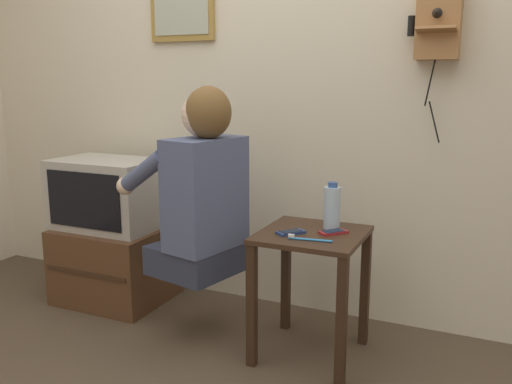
{
  "coord_description": "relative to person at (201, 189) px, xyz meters",
  "views": [
    {
      "loc": [
        1.06,
        -1.48,
        1.25
      ],
      "look_at": [
        0.07,
        0.67,
        0.76
      ],
      "focal_mm": 38.0,
      "sensor_mm": 36.0,
      "label": 1
    }
  ],
  "objects": [
    {
      "name": "tv_stand",
      "position": [
        -0.7,
        0.22,
        -0.53
      ],
      "size": [
        0.59,
        0.5,
        0.43
      ],
      "color": "#51331E",
      "rests_on": "ground_plane"
    },
    {
      "name": "wall_back",
      "position": [
        0.2,
        0.57,
        0.53
      ],
      "size": [
        6.8,
        0.05,
        2.55
      ],
      "color": "beige",
      "rests_on": "ground_plane"
    },
    {
      "name": "wall_phone_antique",
      "position": [
        0.96,
        0.49,
        0.76
      ],
      "size": [
        0.23,
        0.18,
        0.76
      ],
      "color": "#9E6B3D"
    },
    {
      "name": "cell_phone_spare",
      "position": [
        0.62,
        0.08,
        -0.16
      ],
      "size": [
        0.13,
        0.13,
        0.01
      ],
      "rotation": [
        0.0,
        0.0,
        -0.71
      ],
      "color": "maroon",
      "rests_on": "side_table"
    },
    {
      "name": "side_table",
      "position": [
        0.53,
        0.06,
        -0.3
      ],
      "size": [
        0.45,
        0.46,
        0.58
      ],
      "color": "#382316",
      "rests_on": "ground_plane"
    },
    {
      "name": "cell_phone_held",
      "position": [
        0.45,
        0.0,
        -0.16
      ],
      "size": [
        0.12,
        0.13,
        0.01
      ],
      "rotation": [
        0.0,
        0.0,
        -0.66
      ],
      "color": "navy",
      "rests_on": "side_table"
    },
    {
      "name": "person",
      "position": [
        0.0,
        0.0,
        0.0
      ],
      "size": [
        0.59,
        0.49,
        0.89
      ],
      "rotation": [
        0.0,
        0.0,
        1.35
      ],
      "color": "#2D3347",
      "rests_on": "ground_plane"
    },
    {
      "name": "television",
      "position": [
        -0.73,
        0.22,
        -0.13
      ],
      "size": [
        0.58,
        0.4,
        0.39
      ],
      "color": "#ADA89E",
      "rests_on": "tv_stand"
    },
    {
      "name": "water_bottle",
      "position": [
        0.59,
        0.16,
        -0.06
      ],
      "size": [
        0.08,
        0.08,
        0.21
      ],
      "color": "#ADC6DB",
      "rests_on": "side_table"
    },
    {
      "name": "toothbrush",
      "position": [
        0.55,
        -0.07,
        -0.16
      ],
      "size": [
        0.19,
        0.04,
        0.02
      ],
      "rotation": [
        0.0,
        0.0,
        1.72
      ],
      "color": "#338CD8",
      "rests_on": "side_table"
    }
  ]
}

